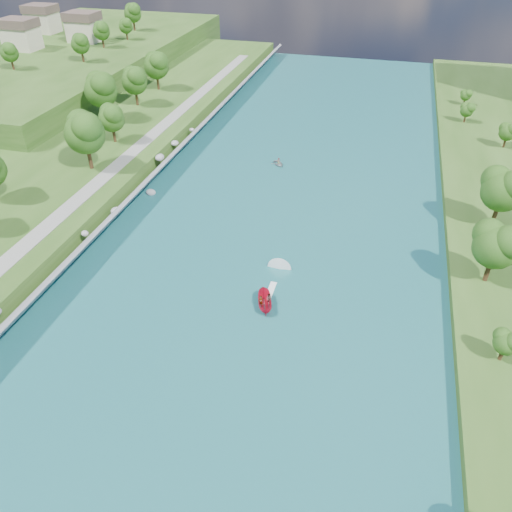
% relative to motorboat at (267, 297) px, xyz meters
% --- Properties ---
extents(ground, '(260.00, 260.00, 0.00)m').
position_rel_motorboat_xyz_m(ground, '(-3.52, -7.31, -0.90)').
color(ground, '#2D5119').
rests_on(ground, ground).
extents(river_water, '(55.00, 240.00, 0.10)m').
position_rel_motorboat_xyz_m(river_water, '(-3.52, 12.69, -0.85)').
color(river_water, '#175357').
rests_on(river_water, ground).
extents(ridge_west, '(60.00, 120.00, 9.00)m').
position_rel_motorboat_xyz_m(ridge_west, '(-86.02, 87.69, 3.60)').
color(ridge_west, '#2D5119').
rests_on(ridge_west, ground).
extents(riprap_bank, '(4.38, 236.00, 4.17)m').
position_rel_motorboat_xyz_m(riprap_bank, '(-29.38, 12.53, 0.92)').
color(riprap_bank, slate).
rests_on(riprap_bank, ground).
extents(riverside_path, '(3.00, 200.00, 0.10)m').
position_rel_motorboat_xyz_m(riverside_path, '(-36.02, 12.69, 2.65)').
color(riverside_path, gray).
rests_on(riverside_path, berm_west).
extents(ridge_houses, '(29.50, 29.50, 8.40)m').
position_rel_motorboat_xyz_m(ridge_houses, '(-92.19, 92.69, 12.41)').
color(ridge_houses, beige).
rests_on(ridge_houses, ridge_west).
extents(trees_ridge, '(18.29, 56.97, 9.99)m').
position_rel_motorboat_xyz_m(trees_ridge, '(-73.64, 90.60, 12.49)').
color(trees_ridge, '#194B14').
rests_on(trees_ridge, ridge_west).
extents(motorboat, '(3.60, 19.31, 2.09)m').
position_rel_motorboat_xyz_m(motorboat, '(0.00, 0.00, 0.00)').
color(motorboat, red).
rests_on(motorboat, river_water).
extents(raft, '(3.81, 3.91, 1.51)m').
position_rel_motorboat_xyz_m(raft, '(-8.13, 42.34, -0.44)').
color(raft, gray).
rests_on(raft, river_water).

